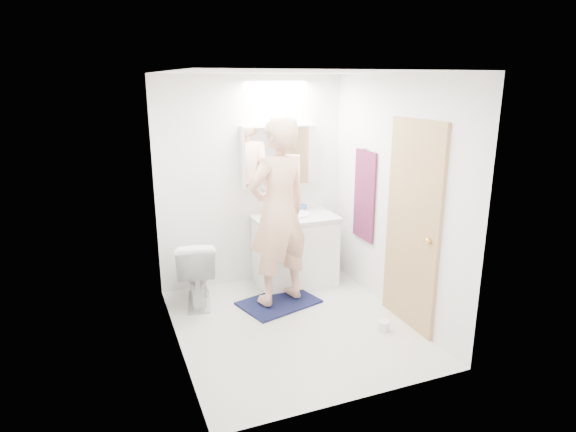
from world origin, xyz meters
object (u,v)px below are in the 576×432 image
vanity_cabinet (295,251)px  soap_bottle_b (279,207)px  soap_bottle_a (269,206)px  toilet (197,271)px  person (278,212)px  toothbrush_cup (303,208)px  toilet_paper_roll (384,326)px  medicine_cabinet (279,156)px

vanity_cabinet → soap_bottle_b: size_ratio=5.44×
soap_bottle_a → soap_bottle_b: 0.13m
toilet → person: (0.81, -0.35, 0.66)m
soap_bottle_a → soap_bottle_b: (0.13, 0.03, -0.03)m
soap_bottle_a → soap_bottle_b: soap_bottle_a is taller
toilet → soap_bottle_b: size_ratio=4.41×
vanity_cabinet → toothbrush_cup: (0.17, 0.16, 0.47)m
vanity_cabinet → toilet_paper_roll: size_ratio=8.18×
medicine_cabinet → toothbrush_cup: 0.70m
toothbrush_cup → toilet_paper_roll: size_ratio=0.82×
toilet → soap_bottle_b: bearing=-153.1°
toilet → soap_bottle_a: soap_bottle_a is taller
medicine_cabinet → toilet_paper_roll: medicine_cabinet is taller
toilet → toothbrush_cup: 1.47m
medicine_cabinet → person: size_ratio=0.45×
vanity_cabinet → person: bearing=-129.2°
vanity_cabinet → soap_bottle_b: (-0.14, 0.18, 0.51)m
soap_bottle_a → toilet_paper_roll: size_ratio=2.01×
person → toilet_paper_roll: person is taller
soap_bottle_b → toilet_paper_roll: bearing=-72.5°
soap_bottle_a → vanity_cabinet: bearing=-29.6°
vanity_cabinet → person: person is taller
person → soap_bottle_b: bearing=-126.4°
vanity_cabinet → toilet_paper_roll: (0.36, -1.39, -0.34)m
soap_bottle_a → person: bearing=-100.6°
soap_bottle_b → toothbrush_cup: size_ratio=1.85×
person → soap_bottle_b: size_ratio=11.82×
person → toilet_paper_roll: (0.74, -0.92, -0.98)m
toilet → soap_bottle_a: size_ratio=3.30×
person → toothbrush_cup: person is taller
soap_bottle_a → toothbrush_cup: (0.43, 0.01, -0.07)m
toilet → soap_bottle_b: soap_bottle_b is taller
toothbrush_cup → person: bearing=-131.3°
vanity_cabinet → toilet: vanity_cabinet is taller
vanity_cabinet → toilet_paper_roll: 1.47m
medicine_cabinet → toothbrush_cup: (0.29, -0.05, -0.64)m
soap_bottle_a → toilet_paper_roll: (0.62, -1.54, -0.88)m
vanity_cabinet → toilet_paper_roll: vanity_cabinet is taller
toilet_paper_roll → toilet: bearing=140.5°
toilet → soap_bottle_a: bearing=-152.7°
soap_bottle_b → toothbrush_cup: 0.31m
toilet → toothbrush_cup: bearing=-157.3°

